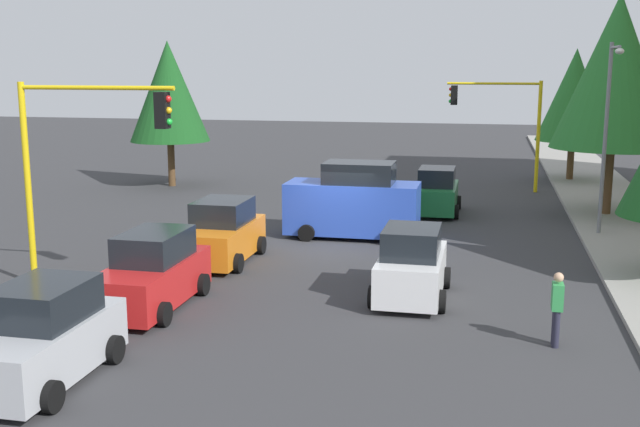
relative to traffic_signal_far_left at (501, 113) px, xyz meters
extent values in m
plane|color=#353538|center=(14.00, -5.67, -3.89)|extent=(120.00, 120.00, 0.00)
cube|color=gray|center=(9.00, 4.83, -3.81)|extent=(80.00, 4.00, 0.15)
cube|color=silver|center=(26.30, -8.67, -3.88)|extent=(2.20, 0.36, 0.01)
cone|color=silver|center=(25.00, -8.67, -3.88)|extent=(0.01, 1.10, 1.10)
cylinder|color=yellow|center=(0.00, 1.83, -1.15)|extent=(0.18, 0.18, 5.48)
cylinder|color=yellow|center=(0.00, -0.42, 1.44)|extent=(0.12, 4.50, 0.12)
cube|color=black|center=(0.00, -2.31, 0.86)|extent=(0.36, 0.32, 0.96)
sphere|color=red|center=(0.00, -2.49, 1.16)|extent=(0.18, 0.18, 0.18)
sphere|color=yellow|center=(0.00, -2.49, 0.86)|extent=(0.18, 0.18, 0.18)
sphere|color=green|center=(0.00, -2.49, 0.56)|extent=(0.18, 0.18, 0.18)
cylinder|color=yellow|center=(20.00, -13.17, -1.01)|extent=(0.18, 0.18, 5.75)
cylinder|color=yellow|center=(20.00, -10.92, 1.71)|extent=(0.12, 4.50, 0.12)
cube|color=black|center=(20.00, -9.03, 1.13)|extent=(0.36, 0.32, 0.96)
sphere|color=red|center=(20.00, -8.85, 1.43)|extent=(0.18, 0.18, 0.18)
sphere|color=yellow|center=(20.00, -8.85, 1.13)|extent=(0.18, 0.18, 0.18)
sphere|color=green|center=(20.00, -8.85, 0.83)|extent=(0.18, 0.18, 0.18)
cylinder|color=slate|center=(10.00, 3.53, -0.39)|extent=(0.14, 0.14, 7.00)
cylinder|color=slate|center=(10.90, 3.53, 2.91)|extent=(1.80, 0.10, 0.10)
ellipsoid|color=silver|center=(11.80, 3.53, 2.76)|extent=(0.56, 0.28, 0.20)
cylinder|color=brown|center=(2.00, -16.67, -2.61)|extent=(0.36, 0.36, 2.55)
cone|color=#19511E|center=(2.00, -16.67, 1.02)|extent=(4.08, 4.08, 5.11)
cylinder|color=brown|center=(-4.00, 3.83, -2.67)|extent=(0.36, 0.36, 2.43)
cone|color=#28752D|center=(-4.00, 3.83, 0.78)|extent=(3.90, 3.90, 4.87)
cylinder|color=brown|center=(6.00, 4.33, -2.35)|extent=(0.36, 0.36, 3.08)
cone|color=#28752D|center=(6.00, 4.33, 2.07)|extent=(4.93, 4.93, 6.16)
cube|color=blue|center=(12.00, -5.30, -2.80)|extent=(1.90, 4.80, 1.85)
cube|color=black|center=(12.00, -5.06, -1.49)|extent=(1.67, 2.50, 0.76)
cylinder|color=black|center=(13.01, -6.79, -3.59)|extent=(0.20, 0.60, 0.60)
cylinder|color=black|center=(10.99, -6.79, -3.59)|extent=(0.20, 0.60, 0.60)
cylinder|color=black|center=(13.01, -3.82, -3.59)|extent=(0.20, 0.60, 0.60)
cylinder|color=black|center=(10.99, -3.82, -3.59)|extent=(0.20, 0.60, 0.60)
cube|color=red|center=(21.29, -8.91, -3.20)|extent=(4.19, 1.65, 1.05)
cube|color=black|center=(21.08, -8.91, -2.29)|extent=(2.18, 1.46, 0.76)
cylinder|color=black|center=(22.59, -8.03, -3.59)|extent=(0.60, 0.20, 0.60)
cylinder|color=black|center=(22.59, -9.80, -3.59)|extent=(0.60, 0.20, 0.60)
cylinder|color=black|center=(19.99, -8.03, -3.59)|extent=(0.60, 0.20, 0.60)
cylinder|color=black|center=(19.99, -9.80, -3.59)|extent=(0.60, 0.20, 0.60)
cube|color=white|center=(19.00, -2.44, -3.20)|extent=(3.64, 1.65, 1.05)
cube|color=black|center=(19.18, -2.44, -2.29)|extent=(1.89, 1.45, 0.76)
cylinder|color=black|center=(17.87, -3.33, -3.59)|extent=(0.60, 0.20, 0.60)
cylinder|color=black|center=(17.87, -1.56, -3.59)|extent=(0.60, 0.20, 0.60)
cylinder|color=black|center=(20.12, -3.33, -3.59)|extent=(0.60, 0.20, 0.60)
cylinder|color=black|center=(20.12, -1.56, -3.59)|extent=(0.60, 0.20, 0.60)
cube|color=#B2B5BA|center=(26.18, -9.02, -3.20)|extent=(3.87, 1.75, 1.05)
cube|color=black|center=(25.99, -9.02, -2.29)|extent=(2.01, 1.54, 0.76)
cylinder|color=black|center=(27.38, -8.09, -3.59)|extent=(0.60, 0.20, 0.60)
cylinder|color=black|center=(24.98, -8.09, -3.59)|extent=(0.60, 0.20, 0.60)
cylinder|color=black|center=(24.98, -9.95, -3.59)|extent=(0.60, 0.20, 0.60)
cube|color=#1E7238|center=(6.66, -2.61, -3.20)|extent=(3.66, 1.66, 1.05)
cube|color=black|center=(6.84, -2.61, -2.29)|extent=(1.90, 1.46, 0.76)
cylinder|color=black|center=(5.52, -3.50, -3.59)|extent=(0.60, 0.20, 0.60)
cylinder|color=black|center=(5.52, -1.72, -3.59)|extent=(0.60, 0.20, 0.60)
cylinder|color=black|center=(7.79, -3.50, -3.59)|extent=(0.60, 0.20, 0.60)
cylinder|color=black|center=(7.79, -1.72, -3.59)|extent=(0.60, 0.20, 0.60)
cube|color=orange|center=(16.39, -8.78, -3.20)|extent=(3.91, 1.78, 1.05)
cube|color=black|center=(16.19, -8.78, -2.29)|extent=(2.03, 1.57, 0.76)
cylinder|color=black|center=(17.60, -7.83, -3.59)|extent=(0.60, 0.20, 0.60)
cylinder|color=black|center=(17.60, -9.73, -3.59)|extent=(0.60, 0.20, 0.60)
cylinder|color=black|center=(15.17, -7.83, -3.59)|extent=(0.60, 0.20, 0.60)
cylinder|color=black|center=(15.17, -9.73, -3.59)|extent=(0.60, 0.20, 0.60)
cylinder|color=#262638|center=(22.04, 1.07, -3.46)|extent=(0.16, 0.16, 0.85)
cylinder|color=#262638|center=(21.84, 1.07, -3.46)|extent=(0.16, 0.16, 0.85)
cube|color=green|center=(21.94, 1.07, -2.74)|extent=(0.40, 0.24, 0.60)
sphere|color=tan|center=(21.94, 1.07, -2.30)|extent=(0.22, 0.22, 0.22)
camera|label=1|loc=(38.90, -0.59, 2.27)|focal=42.78mm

